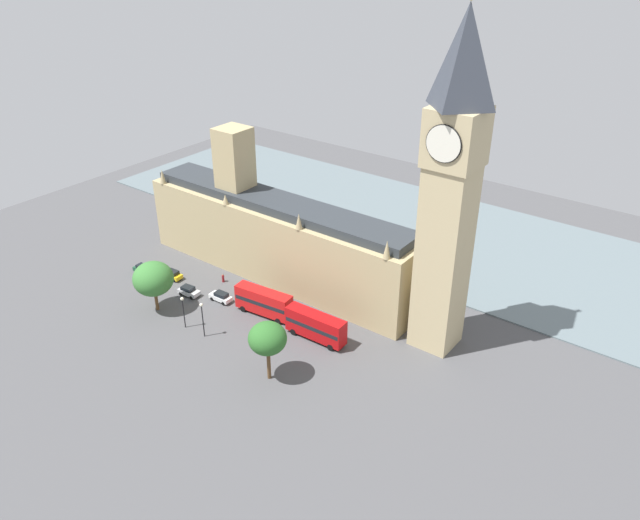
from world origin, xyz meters
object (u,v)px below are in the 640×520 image
(car_yellow_cab_trailing, at_px, (172,274))
(double_decker_bus_leading, at_px, (264,301))
(parliament_building, at_px, (275,235))
(street_lamp_slot_10, at_px, (183,306))
(car_silver_corner, at_px, (189,291))
(street_lamp_slot_11, at_px, (202,313))
(car_white_under_trees, at_px, (221,297))
(double_decker_bus_far_end, at_px, (316,325))
(pedestrian_midblock, at_px, (265,299))
(pedestrian_opposite_hall, at_px, (223,278))
(clock_tower, at_px, (451,186))
(plane_tree_near_tower, at_px, (153,279))
(plane_tree_by_river_gate, at_px, (268,339))
(car_dark_green_kerbside, at_px, (144,269))

(car_yellow_cab_trailing, relative_size, double_decker_bus_leading, 0.39)
(parliament_building, relative_size, street_lamp_slot_10, 9.78)
(car_silver_corner, relative_size, street_lamp_slot_11, 0.66)
(car_white_under_trees, bearing_deg, double_decker_bus_leading, -83.57)
(car_silver_corner, relative_size, double_decker_bus_far_end, 0.40)
(pedestrian_midblock, bearing_deg, street_lamp_slot_11, -159.32)
(double_decker_bus_far_end, distance_m, street_lamp_slot_11, 18.25)
(car_white_under_trees, distance_m, pedestrian_opposite_hall, 6.69)
(clock_tower, relative_size, street_lamp_slot_11, 8.16)
(car_white_under_trees, distance_m, street_lamp_slot_10, 10.02)
(car_yellow_cab_trailing, height_order, plane_tree_near_tower, plane_tree_near_tower)
(double_decker_bus_leading, bearing_deg, pedestrian_opposite_hall, -111.07)
(double_decker_bus_leading, xyz_separation_m, double_decker_bus_far_end, (0.34, 11.40, 0.00))
(double_decker_bus_far_end, relative_size, pedestrian_opposite_hall, 6.40)
(plane_tree_near_tower, bearing_deg, plane_tree_by_river_gate, 85.51)
(pedestrian_opposite_hall, distance_m, pedestrian_midblock, 10.97)
(car_white_under_trees, bearing_deg, street_lamp_slot_10, -175.66)
(pedestrian_opposite_hall, bearing_deg, car_yellow_cab_trailing, 156.18)
(car_yellow_cab_trailing, relative_size, car_white_under_trees, 0.96)
(pedestrian_opposite_hall, xyz_separation_m, street_lamp_slot_11, (14.29, 9.96, 3.68))
(car_silver_corner, relative_size, plane_tree_by_river_gate, 0.44)
(pedestrian_midblock, xyz_separation_m, plane_tree_near_tower, (13.07, -13.37, 5.44))
(car_yellow_cab_trailing, height_order, plane_tree_by_river_gate, plane_tree_by_river_gate)
(parliament_building, xyz_separation_m, clock_tower, (1.38, 34.49, 18.59))
(car_silver_corner, height_order, double_decker_bus_far_end, double_decker_bus_far_end)
(clock_tower, relative_size, plane_tree_near_tower, 5.67)
(car_white_under_trees, xyz_separation_m, double_decker_bus_leading, (-1.41, 9.05, 1.75))
(double_decker_bus_leading, xyz_separation_m, street_lamp_slot_10, (10.82, -7.94, 1.50))
(pedestrian_midblock, bearing_deg, car_silver_corner, 142.45)
(car_yellow_cab_trailing, relative_size, double_decker_bus_far_end, 0.39)
(double_decker_bus_far_end, xyz_separation_m, street_lamp_slot_11, (10.35, -14.93, 1.79))
(car_yellow_cab_trailing, distance_m, pedestrian_midblock, 19.97)
(pedestrian_midblock, bearing_deg, car_dark_green_kerbside, 128.94)
(street_lamp_slot_10, bearing_deg, car_yellow_cab_trailing, -124.04)
(car_silver_corner, relative_size, car_white_under_trees, 0.97)
(car_silver_corner, relative_size, pedestrian_opposite_hall, 2.53)
(car_white_under_trees, relative_size, pedestrian_midblock, 2.62)
(plane_tree_by_river_gate, bearing_deg, double_decker_bus_far_end, -177.82)
(street_lamp_slot_10, bearing_deg, pedestrian_opposite_hall, -158.98)
(plane_tree_by_river_gate, xyz_separation_m, street_lamp_slot_10, (-1.41, -19.79, -2.98))
(car_dark_green_kerbside, distance_m, street_lamp_slot_10, 21.49)
(car_silver_corner, distance_m, car_white_under_trees, 6.35)
(parliament_building, relative_size, plane_tree_by_river_gate, 6.00)
(double_decker_bus_leading, height_order, pedestrian_opposite_hall, double_decker_bus_leading)
(parliament_building, xyz_separation_m, car_silver_corner, (15.55, -7.56, -7.28))
(plane_tree_near_tower, bearing_deg, street_lamp_slot_10, 84.46)
(car_yellow_cab_trailing, relative_size, pedestrian_opposite_hall, 2.50)
(clock_tower, height_order, pedestrian_midblock, clock_tower)
(car_dark_green_kerbside, xyz_separation_m, plane_tree_by_river_gate, (8.90, 39.68, 6.22))
(double_decker_bus_leading, distance_m, double_decker_bus_far_end, 11.41)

